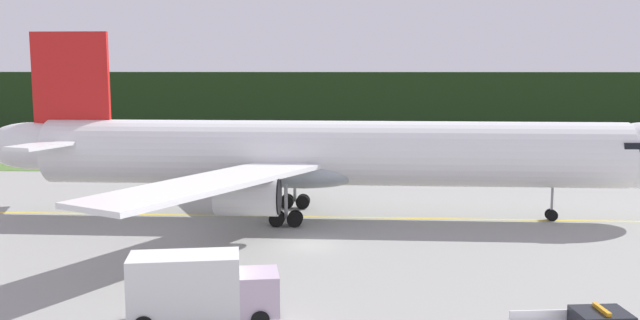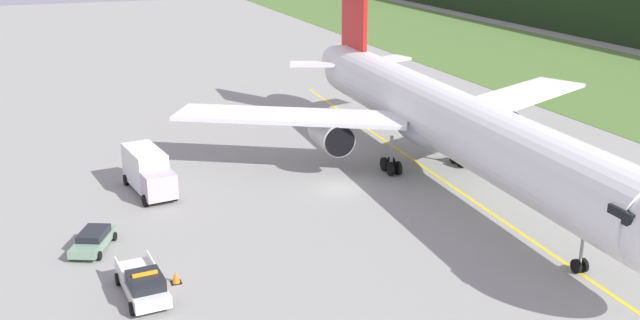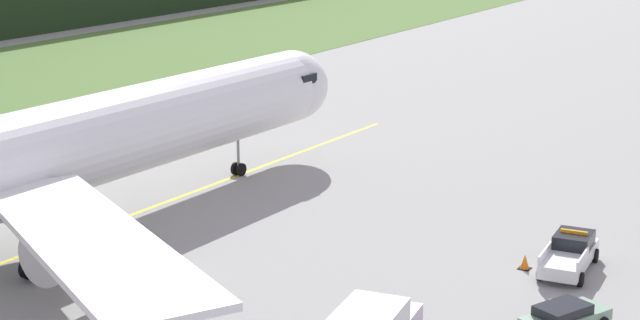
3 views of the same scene
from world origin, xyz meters
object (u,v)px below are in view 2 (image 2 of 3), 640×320
object	(u,v)px
ops_pickup_truck	(143,283)
apron_cone	(176,277)
staff_car	(93,240)
airliner	(443,119)
catering_truck	(148,171)

from	to	relation	value
ops_pickup_truck	apron_cone	xyz separation A→B (m)	(-1.11, 2.06, -0.52)
ops_pickup_truck	staff_car	world-z (taller)	ops_pickup_truck
apron_cone	ops_pickup_truck	bearing A→B (deg)	-61.71
airliner	catering_truck	size ratio (longest dim) A/B	7.61
ops_pickup_truck	staff_car	xyz separation A→B (m)	(-7.80, -2.25, -0.20)
ops_pickup_truck	airliner	bearing A→B (deg)	114.69
ops_pickup_truck	catering_truck	xyz separation A→B (m)	(-17.55, 2.74, 0.92)
airliner	apron_cone	bearing A→B (deg)	-65.62
airliner	ops_pickup_truck	distance (m)	29.51
ops_pickup_truck	apron_cone	bearing A→B (deg)	118.29
catering_truck	apron_cone	xyz separation A→B (m)	(16.44, -0.68, -1.44)
airliner	staff_car	world-z (taller)	airliner
airliner	catering_truck	distance (m)	24.61
airliner	ops_pickup_truck	size ratio (longest dim) A/B	9.60
airliner	apron_cone	xyz separation A→B (m)	(11.09, -24.46, -4.83)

